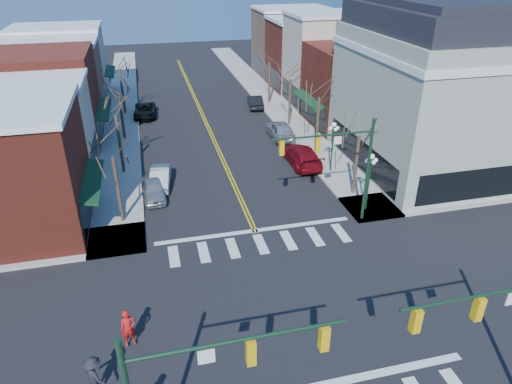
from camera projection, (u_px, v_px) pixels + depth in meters
ground at (291, 311)px, 23.18m from camera, size 160.00×160.00×0.00m
sidewalk_left at (120, 167)px, 38.47m from camera, size 3.50×70.00×0.15m
sidewalk_right at (315, 149)px, 42.18m from camera, size 3.50×70.00×0.15m
bldg_left_stucco_a at (22, 135)px, 34.90m from camera, size 10.00×7.00×7.50m
bldg_left_brick_b at (39, 100)px, 41.54m from camera, size 10.00×9.00×8.50m
bldg_left_tan at (52, 82)px, 48.78m from camera, size 10.00×7.50×7.80m
bldg_left_stucco_b at (61, 64)px, 55.35m from camera, size 10.00×8.00×8.20m
bldg_right_brick_a at (360, 86)px, 46.72m from camera, size 10.00×8.50×8.00m
bldg_right_stucco at (332, 61)px, 52.91m from camera, size 10.00×7.00×10.00m
bldg_right_brick_b at (310, 55)px, 59.70m from camera, size 10.00×8.00×8.50m
bldg_right_tan at (291, 43)px, 66.45m from camera, size 10.00×8.00×9.00m
victorian_corner at (437, 88)px, 36.03m from camera, size 12.25×14.25×13.30m
traffic_mast_far_right at (342, 159)px, 28.52m from camera, size 6.60×0.28×7.20m
lamppost_corner at (370, 173)px, 30.84m from camera, size 0.36×0.36×4.33m
lamppost_midblock at (333, 139)px, 36.42m from camera, size 0.36×0.36×4.33m
tree_left_a at (118, 191)px, 29.74m from camera, size 0.24×0.24×4.76m
tree_left_b at (120, 144)px, 36.55m from camera, size 0.24×0.24×5.04m
tree_left_c at (122, 116)px, 43.53m from camera, size 0.24×0.24×4.55m
tree_left_d at (123, 92)px, 50.32m from camera, size 0.24×0.24×4.90m
tree_right_a at (356, 166)px, 33.33m from camera, size 0.24×0.24×4.62m
tree_right_b at (317, 127)px, 40.07m from camera, size 0.24×0.24×5.18m
tree_right_c at (290, 103)px, 47.03m from camera, size 0.24×0.24×4.83m
tree_right_d at (269, 83)px, 53.86m from camera, size 0.24×0.24×4.97m
car_left_near at (153, 190)px, 33.57m from camera, size 1.83×4.07×1.36m
car_left_mid at (160, 178)px, 35.33m from camera, size 1.97×4.32×1.37m
car_left_far at (145, 111)px, 50.29m from camera, size 2.57×5.08×1.38m
car_right_near at (302, 155)px, 38.86m from camera, size 2.34×5.67×1.64m
car_right_mid at (280, 130)px, 44.42m from camera, size 2.04×5.06×1.72m
car_right_far at (255, 102)px, 53.22m from camera, size 2.06×4.51×1.44m
pedestrian_red_a at (128, 328)px, 20.62m from camera, size 0.79×0.61×1.92m
pedestrian_dark_b at (94, 375)px, 18.38m from camera, size 1.30×1.33×1.83m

